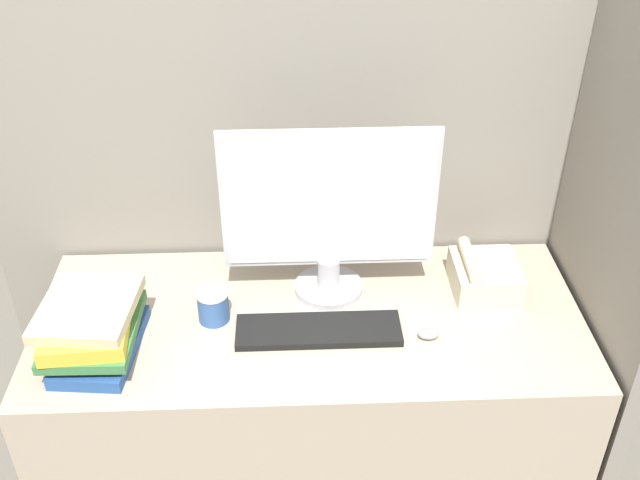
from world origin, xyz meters
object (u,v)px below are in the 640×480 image
object	(u,v)px
coffee_cup	(213,305)
desk_telephone	(484,276)
book_stack	(93,327)
keyboard	(319,330)
monitor	(329,215)
mouse	(428,334)

from	to	relation	value
coffee_cup	desk_telephone	bearing A→B (deg)	7.45
book_stack	keyboard	bearing A→B (deg)	4.06
monitor	keyboard	xyz separation A→B (m)	(-0.04, -0.19, -0.24)
coffee_cup	book_stack	distance (m)	0.32
book_stack	desk_telephone	world-z (taller)	book_stack
coffee_cup	book_stack	size ratio (longest dim) A/B	0.30
desk_telephone	coffee_cup	bearing A→B (deg)	-172.55
book_stack	monitor	bearing A→B (deg)	20.56
coffee_cup	keyboard	bearing A→B (deg)	-14.06
monitor	desk_telephone	xyz separation A→B (m)	(0.44, -0.02, -0.21)
keyboard	coffee_cup	size ratio (longest dim) A/B	4.66
monitor	coffee_cup	bearing A→B (deg)	-159.60
monitor	keyboard	world-z (taller)	monitor
monitor	coffee_cup	xyz separation A→B (m)	(-0.32, -0.12, -0.21)
monitor	mouse	distance (m)	0.41
monitor	mouse	size ratio (longest dim) A/B	10.02
monitor	keyboard	bearing A→B (deg)	-100.89
monitor	desk_telephone	bearing A→B (deg)	-2.46
keyboard	book_stack	size ratio (longest dim) A/B	1.39
keyboard	mouse	xyz separation A→B (m)	(0.29, -0.03, 0.00)
keyboard	monitor	bearing A→B (deg)	79.11
mouse	book_stack	xyz separation A→B (m)	(-0.87, -0.01, 0.06)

